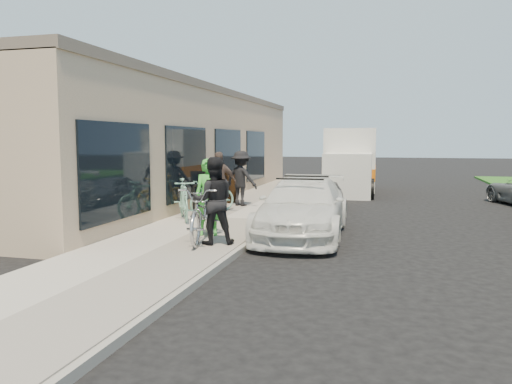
# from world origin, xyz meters

# --- Properties ---
(ground) EXTENTS (120.00, 120.00, 0.00)m
(ground) POSITION_xyz_m (0.00, 0.00, 0.00)
(ground) COLOR black
(ground) RESTS_ON ground
(sidewalk) EXTENTS (3.00, 34.00, 0.15)m
(sidewalk) POSITION_xyz_m (-2.00, 3.00, 0.07)
(sidewalk) COLOR #A19B91
(sidewalk) RESTS_ON ground
(curb) EXTENTS (0.12, 34.00, 0.13)m
(curb) POSITION_xyz_m (-0.45, 3.00, 0.07)
(curb) COLOR gray
(curb) RESTS_ON ground
(storefront) EXTENTS (3.60, 20.00, 4.22)m
(storefront) POSITION_xyz_m (-5.24, 7.99, 2.12)
(storefront) COLOR #CDAC8E
(storefront) RESTS_ON ground
(bike_rack) EXTENTS (0.14, 0.65, 0.92)m
(bike_rack) POSITION_xyz_m (-2.74, 3.04, 0.70)
(bike_rack) COLOR black
(bike_rack) RESTS_ON sidewalk
(sandwich_board) EXTENTS (0.86, 0.86, 1.06)m
(sandwich_board) POSITION_xyz_m (-2.97, 6.19, 0.69)
(sandwich_board) COLOR black
(sandwich_board) RESTS_ON sidewalk
(sedan_white) EXTENTS (2.13, 4.86, 1.43)m
(sedan_white) POSITION_xyz_m (0.48, 1.62, 0.69)
(sedan_white) COLOR white
(sedan_white) RESTS_ON ground
(sedan_silver) EXTENTS (1.30, 3.06, 1.03)m
(sedan_silver) POSITION_xyz_m (0.39, 5.88, 0.52)
(sedan_silver) COLOR gray
(sedan_silver) RESTS_ON ground
(moving_truck) EXTENTS (2.28, 5.76, 2.80)m
(moving_truck) POSITION_xyz_m (0.77, 12.44, 1.24)
(moving_truck) COLOR silver
(moving_truck) RESTS_ON ground
(tandem_bike) EXTENTS (1.14, 2.33, 1.17)m
(tandem_bike) POSITION_xyz_m (-1.36, -0.18, 0.74)
(tandem_bike) COLOR #ADADAF
(tandem_bike) RESTS_ON sidewalk
(woman_rider) EXTENTS (0.73, 0.59, 1.74)m
(woman_rider) POSITION_xyz_m (-1.49, 0.47, 1.02)
(woman_rider) COLOR green
(woman_rider) RESTS_ON sidewalk
(man_standing) EXTENTS (1.07, 0.97, 1.80)m
(man_standing) POSITION_xyz_m (-1.05, -0.42, 1.05)
(man_standing) COLOR black
(man_standing) RESTS_ON sidewalk
(cruiser_bike_a) EXTENTS (1.34, 1.87, 1.11)m
(cruiser_bike_a) POSITION_xyz_m (-2.90, 2.34, 0.70)
(cruiser_bike_a) COLOR #7DBBA2
(cruiser_bike_a) RESTS_ON sidewalk
(cruiser_bike_b) EXTENTS (1.34, 1.91, 0.95)m
(cruiser_bike_b) POSITION_xyz_m (-2.65, 3.94, 0.63)
(cruiser_bike_b) COLOR #7DBBA2
(cruiser_bike_b) RESTS_ON sidewalk
(cruiser_bike_c) EXTENTS (1.23, 1.85, 1.09)m
(cruiser_bike_c) POSITION_xyz_m (-2.69, 3.68, 0.69)
(cruiser_bike_c) COLOR gold
(cruiser_bike_c) RESTS_ON sidewalk
(bystander_a) EXTENTS (1.32, 1.01, 1.80)m
(bystander_a) POSITION_xyz_m (-2.26, 5.59, 1.05)
(bystander_a) COLOR black
(bystander_a) RESTS_ON sidewalk
(bystander_b) EXTENTS (1.15, 0.84, 1.82)m
(bystander_b) POSITION_xyz_m (-2.43, 3.82, 1.06)
(bystander_b) COLOR brown
(bystander_b) RESTS_ON sidewalk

